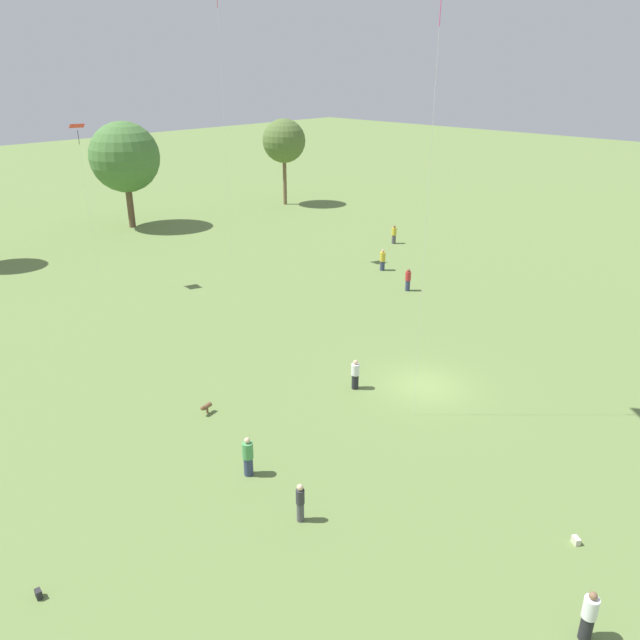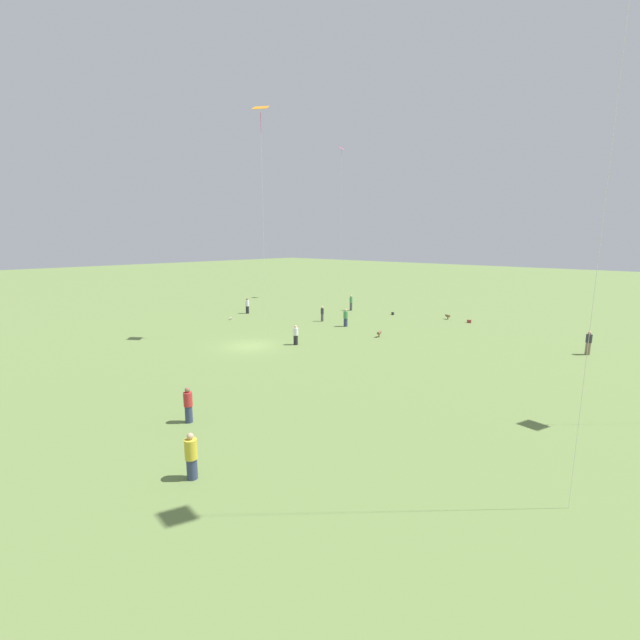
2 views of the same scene
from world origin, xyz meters
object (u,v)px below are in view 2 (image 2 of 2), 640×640
Objects in this scene: person_4 at (296,335)px; dog_1 at (379,333)px; dog_0 at (447,316)px; picnic_bag_0 at (231,319)px; person_2 at (351,303)px; person_7 at (191,456)px; person_6 at (589,343)px; picnic_bag_2 at (393,314)px; kite_3 at (341,162)px; person_5 at (188,405)px; kite_0 at (261,117)px; person_0 at (346,318)px; person_8 at (247,306)px; picnic_bag_1 at (469,321)px; person_3 at (322,314)px.

person_4 is 2.41× the size of dog_1.
picnic_bag_0 is at bearing 158.38° from dog_0.
person_2 reaches higher than person_7.
person_6 is at bearing -88.92° from dog_0.
kite_3 is at bearing -118.45° from picnic_bag_2.
person_6 is (-26.56, 11.31, 0.04)m from person_5.
dog_1 is at bearing -157.14° from dog_0.
kite_0 reaches higher than person_6.
person_5 is at bearing 128.84° from person_0.
dog_0 is at bearing 147.41° from person_8.
person_7 reaches higher than picnic_bag_1.
person_6 is 0.09× the size of kite_0.
person_5 is 5.08m from person_7.
person_6 is at bearing -151.05° from person_0.
person_5 is 28.87m from person_6.
picnic_bag_2 is at bearing -81.33° from picnic_bag_1.
person_6 reaches higher than person_0.
person_6 is 20.77m from picnic_bag_2.
kite_0 is 50.05× the size of picnic_bag_0.
person_7 is 0.08× the size of kite_3.
kite_3 is 28.07m from dog_0.
person_5 is 3.96× the size of picnic_bag_1.
person_0 is at bearing 149.87° from dog_1.
dog_0 reaches higher than picnic_bag_2.
person_8 is (2.26, -9.69, 0.06)m from person_3.
person_7 is (29.08, -6.89, -0.03)m from person_6.
person_2 is 2.77× the size of dog_1.
person_8 is at bearing -74.58° from person_4.
dog_1 is at bearing 179.94° from person_0.
person_3 is 8.96m from dog_1.
person_5 is 0.96× the size of person_6.
kite_3 is at bearing 2.25° from person_7.
dog_0 is at bearing -152.05° from person_4.
person_4 is at bearing 76.68° from picnic_bag_0.
person_2 reaches higher than dog_0.
dog_1 is (12.11, -0.52, 0.01)m from dog_0.
person_5 is (14.00, 7.06, 0.05)m from person_4.
person_2 reaches higher than person_0.
person_3 is at bearing 110.47° from kite_0.
person_0 is 0.99× the size of person_8.
person_8 is at bearing 3.32° from person_2.
picnic_bag_1 and picnic_bag_2 have the same top height.
picnic_bag_2 is at bearing 138.98° from person_2.
person_2 is 1.07× the size of person_7.
person_7 is at bearing 74.66° from person_4.
person_8 is 2.63× the size of dog_1.
picnic_bag_1 is 1.38× the size of picnic_bag_2.
person_0 is at bearing -39.54° from picnic_bag_1.
person_3 is at bearing 119.42° from person_5.
person_3 is at bearing -50.95° from picnic_bag_1.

